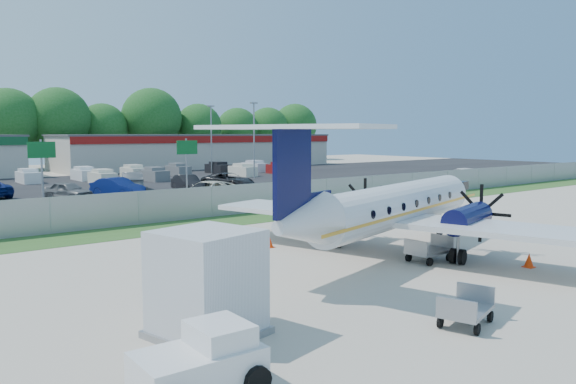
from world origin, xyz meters
TOP-DOWN VIEW (x-y plane):
  - ground at (0.00, 0.00)m, footprint 170.00×170.00m
  - grass_verge at (0.00, 12.00)m, footprint 170.00×4.00m
  - access_road at (0.00, 19.00)m, footprint 170.00×8.00m
  - parking_lot at (0.00, 40.00)m, footprint 170.00×32.00m
  - perimeter_fence at (0.00, 14.00)m, footprint 120.00×0.06m
  - building_east at (26.00, 61.98)m, footprint 44.40×12.40m
  - sign_left at (-8.00, 22.91)m, footprint 1.80×0.26m
  - sign_mid at (3.00, 22.91)m, footprint 1.80×0.26m
  - sign_right at (14.00, 22.91)m, footprint 1.80×0.26m
  - light_pole_ne at (20.00, 38.00)m, footprint 0.90×0.35m
  - light_pole_se at (20.00, 48.00)m, footprint 0.90×0.35m
  - tree_line at (0.00, 74.00)m, footprint 112.00×6.00m
  - aircraft at (0.60, -0.88)m, footprint 18.64×18.21m
  - pushback_tug at (-12.78, -7.37)m, footprint 2.64×1.92m
  - baggage_cart_near at (0.77, -2.71)m, footprint 1.99×1.24m
  - baggage_cart_far at (-4.87, -8.36)m, footprint 2.10×1.61m
  - service_container at (-11.06, -4.55)m, footprint 3.09×3.09m
  - cone_nose at (9.79, -3.67)m, footprint 0.37×0.37m
  - cone_port_wing at (3.12, -5.88)m, footprint 0.41×0.41m
  - cone_starboard_wing at (-2.83, 3.84)m, footprint 0.40×0.40m
  - road_car_mid at (3.42, 20.44)m, footprint 6.74×4.53m
  - road_car_east at (33.81, 17.77)m, footprint 6.36×3.23m
  - parked_car_b at (-4.40, 29.41)m, footprint 3.38×4.75m
  - parked_car_c at (-0.50, 28.75)m, footprint 3.52×5.35m
  - parked_car_d at (6.32, 29.14)m, footprint 2.26×4.94m
  - parked_car_e at (10.80, 29.17)m, footprint 3.96×6.14m
  - parked_car_g at (3.09, 34.31)m, footprint 3.42×5.50m
  - far_parking_rows at (0.00, 45.00)m, footprint 56.00×10.00m

SIDE VIEW (x-z plane):
  - ground at x=0.00m, z-range 0.00..0.00m
  - tree_line at x=0.00m, z-range -7.00..7.00m
  - road_car_mid at x=3.42m, z-range -0.86..0.86m
  - road_car_east at x=33.81m, z-range -0.86..0.86m
  - parked_car_b at x=-4.40m, z-range -0.75..0.75m
  - parked_car_c at x=-0.50m, z-range -0.83..0.83m
  - parked_car_d at x=6.32m, z-range -0.79..0.79m
  - parked_car_e at x=10.80m, z-range -0.79..0.79m
  - parked_car_g at x=3.09m, z-range -0.86..0.86m
  - far_parking_rows at x=0.00m, z-range -0.80..0.80m
  - grass_verge at x=0.00m, z-range 0.00..0.02m
  - access_road at x=0.00m, z-range 0.00..0.02m
  - parking_lot at x=0.00m, z-range 0.00..0.02m
  - cone_nose at x=9.79m, z-range -0.01..0.51m
  - cone_starboard_wing at x=-2.83m, z-range -0.02..0.55m
  - cone_port_wing at x=3.12m, z-range -0.02..0.57m
  - baggage_cart_far at x=-4.87m, z-range -0.03..0.94m
  - baggage_cart_near at x=0.77m, z-range -0.04..0.99m
  - pushback_tug at x=-12.78m, z-range -0.03..1.37m
  - perimeter_fence at x=0.00m, z-range 0.01..2.00m
  - service_container at x=-11.06m, z-range -0.10..2.77m
  - aircraft at x=0.60m, z-range -0.65..5.05m
  - building_east at x=26.00m, z-range 0.01..5.25m
  - sign_left at x=-8.00m, z-range 1.11..6.11m
  - sign_mid at x=3.00m, z-range 1.11..6.11m
  - sign_right at x=14.00m, z-range 1.11..6.11m
  - light_pole_ne at x=20.00m, z-range 0.69..9.78m
  - light_pole_se at x=20.00m, z-range 0.69..9.78m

